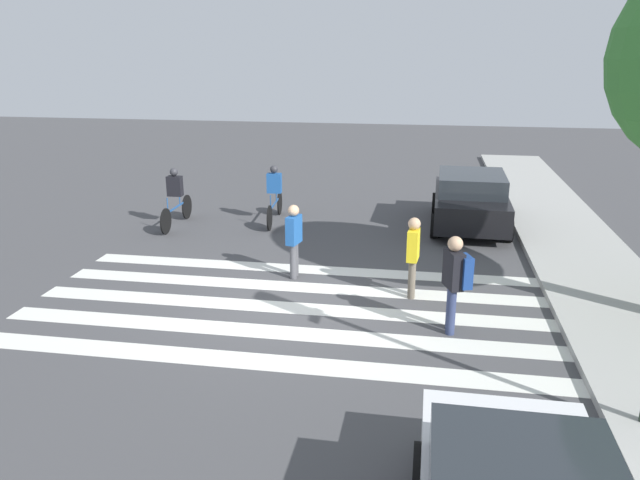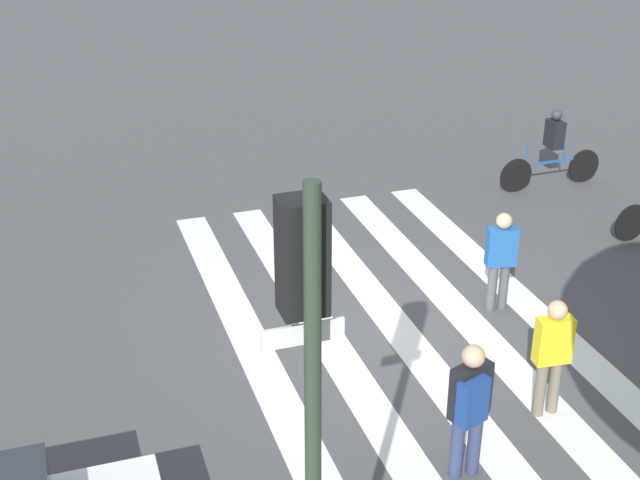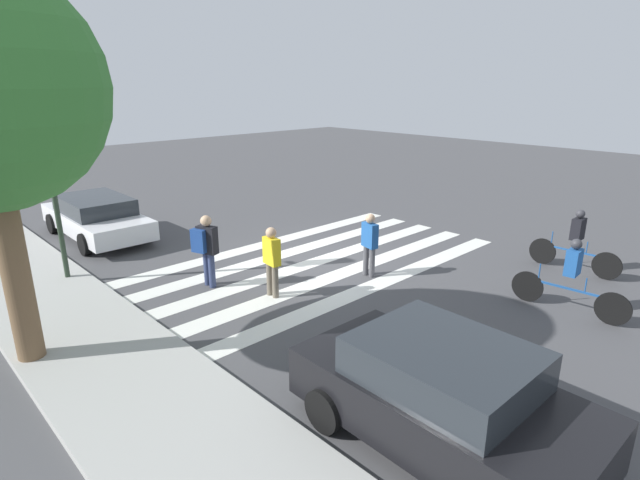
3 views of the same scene
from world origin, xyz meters
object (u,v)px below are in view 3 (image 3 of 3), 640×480
cyclist_mid_street (576,239)px  cyclist_near_curb (572,274)px  pedestrian_child_with_backpack (370,241)px  car_parked_silver_sedan (96,216)px  pedestrian_adult_tall_backpack (272,258)px  traffic_light (51,139)px  car_parked_dark_suv (441,395)px  pedestrian_adult_blue_shirt (206,246)px

cyclist_mid_street → cyclist_near_curb: (-0.86, 2.60, -0.00)m
cyclist_mid_street → cyclist_near_curb: cyclist_mid_street is taller
pedestrian_child_with_backpack → car_parked_silver_sedan: (8.03, 3.70, -0.23)m
cyclist_mid_street → pedestrian_adult_tall_backpack: bearing=57.4°
traffic_light → car_parked_dark_suv: 10.01m
pedestrian_adult_blue_shirt → pedestrian_child_with_backpack: (-2.21, -3.29, -0.11)m
pedestrian_adult_blue_shirt → car_parked_dark_suv: size_ratio=0.43×
car_parked_dark_suv → pedestrian_adult_blue_shirt: bearing=-4.5°
pedestrian_adult_blue_shirt → car_parked_dark_suv: pedestrian_adult_blue_shirt is taller
pedestrian_adult_tall_backpack → cyclist_mid_street: bearing=-116.0°
traffic_light → car_parked_dark_suv: (-9.51, -1.55, -2.68)m
cyclist_near_curb → traffic_light: bearing=33.7°
pedestrian_child_with_backpack → car_parked_dark_suv: (-4.70, 3.98, -0.15)m
cyclist_mid_street → car_parked_dark_suv: size_ratio=0.57×
pedestrian_child_with_backpack → car_parked_silver_sedan: 8.85m
pedestrian_child_with_backpack → cyclist_mid_street: (-3.42, -4.06, -0.04)m
traffic_light → pedestrian_adult_blue_shirt: traffic_light is taller
pedestrian_adult_blue_shirt → car_parked_silver_sedan: 5.84m
car_parked_dark_suv → car_parked_silver_sedan: bearing=-0.1°
pedestrian_adult_tall_backpack → cyclist_mid_street: (-4.11, -6.60, -0.05)m
traffic_light → car_parked_dark_suv: size_ratio=1.22×
traffic_light → car_parked_silver_sedan: bearing=-29.6°
pedestrian_adult_tall_backpack → cyclist_near_curb: (-4.97, -4.00, -0.06)m
pedestrian_adult_tall_backpack → cyclist_mid_street: 7.77m
car_parked_dark_suv → car_parked_silver_sedan: size_ratio=0.85×
pedestrian_adult_blue_shirt → pedestrian_child_with_backpack: 3.97m
traffic_light → pedestrian_child_with_backpack: traffic_light is taller
pedestrian_adult_tall_backpack → car_parked_dark_suv: pedestrian_adult_tall_backpack is taller
cyclist_mid_street → car_parked_dark_suv: 8.14m
cyclist_near_curb → car_parked_silver_sedan: 13.35m
pedestrian_child_with_backpack → cyclist_mid_street: 5.31m
traffic_light → cyclist_near_curb: 11.76m
pedestrian_adult_blue_shirt → pedestrian_child_with_backpack: size_ratio=1.08×
traffic_light → car_parked_silver_sedan: (3.22, -1.83, -2.77)m
pedestrian_adult_blue_shirt → pedestrian_adult_tall_backpack: bearing=6.7°
cyclist_near_curb → car_parked_silver_sedan: (12.31, 5.16, -0.19)m
pedestrian_adult_blue_shirt → traffic_light: bearing=-158.9°
traffic_light → car_parked_dark_suv: traffic_light is taller
pedestrian_adult_blue_shirt → pedestrian_adult_tall_backpack: size_ratio=1.07×
pedestrian_adult_tall_backpack → car_parked_dark_suv: size_ratio=0.41×
traffic_light → pedestrian_child_with_backpack: 7.76m
pedestrian_adult_tall_backpack → pedestrian_child_with_backpack: size_ratio=1.01×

